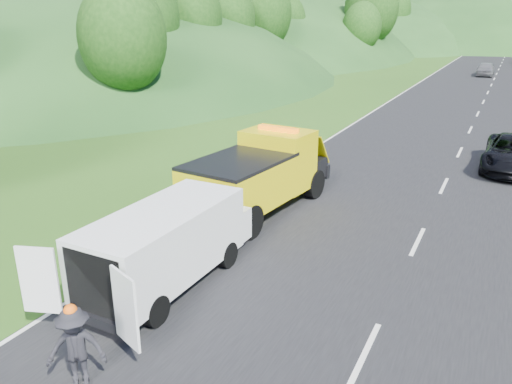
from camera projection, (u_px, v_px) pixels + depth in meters
The scene contains 11 objects.
ground at pixel (274, 278), 13.16m from camera, with size 320.00×320.00×0.00m, color #38661E.
road_surface at pixel (488, 93), 45.55m from camera, with size 14.00×200.00×0.02m, color black.
tree_line_left at pixel (330, 65), 71.78m from camera, with size 14.00×140.00×14.00m, color #2E5A1A, non-canonical shape.
tow_truck at pixel (260, 173), 17.41m from camera, with size 3.06×6.70×2.79m.
white_van at pixel (168, 242), 12.47m from camera, with size 3.21×5.86×2.08m.
woman at pixel (203, 228), 16.25m from camera, with size 0.58×0.43×1.60m, color silver.
child at pixel (200, 256), 14.33m from camera, with size 0.50×0.39×1.03m, color #D1BB6F.
suitcase at pixel (140, 242), 14.57m from camera, with size 0.36×0.20×0.58m, color #53523E.
passing_suv at pixel (512, 170), 22.42m from camera, with size 2.52×5.46×1.52m, color black.
dist_car_a at pixel (485, 76), 58.49m from camera, with size 1.85×4.59×1.56m, color #525257.
dist_car_c at pixel (507, 54), 94.01m from camera, with size 2.10×5.16×1.50m, color brown.
Camera 1 is at (4.86, -10.62, 6.49)m, focal length 35.00 mm.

